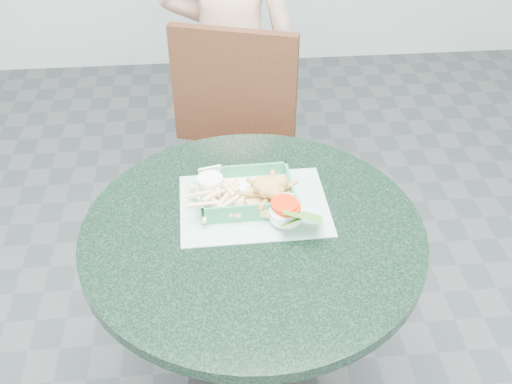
{
  "coord_description": "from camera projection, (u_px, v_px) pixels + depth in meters",
  "views": [
    {
      "loc": [
        -0.09,
        -1.1,
        1.76
      ],
      "look_at": [
        0.02,
        0.1,
        0.8
      ],
      "focal_mm": 42.0,
      "sensor_mm": 36.0,
      "label": 1
    }
  ],
  "objects": [
    {
      "name": "cafe_table",
      "position": [
        253.0,
        281.0,
        1.6
      ],
      "size": [
        0.85,
        0.85,
        0.75
      ],
      "color": "#373839",
      "rests_on": "floor"
    },
    {
      "name": "dining_chair",
      "position": [
        237.0,
        146.0,
        2.19
      ],
      "size": [
        0.46,
        0.46,
        0.93
      ],
      "rotation": [
        0.0,
        0.0,
        -0.3
      ],
      "color": "#40270F",
      "rests_on": "floor"
    },
    {
      "name": "diner_person",
      "position": [
        230.0,
        57.0,
        2.31
      ],
      "size": [
        0.58,
        0.43,
        1.46
      ],
      "primitive_type": "imported",
      "rotation": [
        0.0,
        0.0,
        2.98
      ],
      "color": "beige",
      "rests_on": "floor"
    },
    {
      "name": "placemat",
      "position": [
        254.0,
        211.0,
        1.56
      ],
      "size": [
        0.39,
        0.29,
        0.0
      ],
      "primitive_type": "cube",
      "rotation": [
        0.0,
        0.0,
        0.02
      ],
      "color": "#86B6A7",
      "rests_on": "cafe_table"
    },
    {
      "name": "food_basket",
      "position": [
        246.0,
        201.0,
        1.57
      ],
      "size": [
        0.24,
        0.18,
        0.05
      ],
      "rotation": [
        0.0,
        0.0,
        0.03
      ],
      "color": "#297F4D",
      "rests_on": "placemat"
    },
    {
      "name": "crab_sandwich",
      "position": [
        269.0,
        197.0,
        1.52
      ],
      "size": [
        0.13,
        0.13,
        0.08
      ],
      "rotation": [
        0.0,
        0.0,
        -0.19
      ],
      "color": "tan",
      "rests_on": "food_basket"
    },
    {
      "name": "fries_pile",
      "position": [
        217.0,
        201.0,
        1.53
      ],
      "size": [
        0.12,
        0.13,
        0.05
      ],
      "primitive_type": null,
      "rotation": [
        0.0,
        0.0,
        -0.03
      ],
      "color": "#EECD84",
      "rests_on": "food_basket"
    },
    {
      "name": "sauce_ramekin",
      "position": [
        211.0,
        188.0,
        1.55
      ],
      "size": [
        0.07,
        0.07,
        0.04
      ],
      "rotation": [
        0.0,
        0.0,
        0.11
      ],
      "color": "white",
      "rests_on": "food_basket"
    },
    {
      "name": "garnish_cup",
      "position": [
        288.0,
        219.0,
        1.47
      ],
      "size": [
        0.12,
        0.12,
        0.05
      ],
      "rotation": [
        0.0,
        0.0,
        0.32
      ],
      "color": "white",
      "rests_on": "food_basket"
    }
  ]
}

